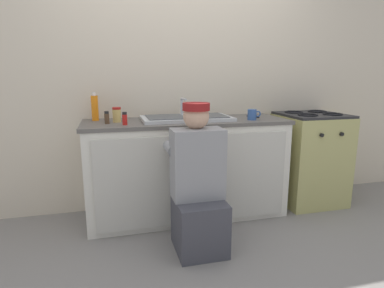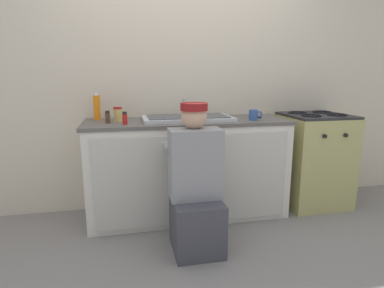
{
  "view_description": "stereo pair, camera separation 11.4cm",
  "coord_description": "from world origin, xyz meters",
  "px_view_note": "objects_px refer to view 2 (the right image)",
  "views": [
    {
      "loc": [
        -0.67,
        -2.5,
        1.3
      ],
      "look_at": [
        0.0,
        0.1,
        0.72
      ],
      "focal_mm": 30.0,
      "sensor_mm": 36.0,
      "label": 1
    },
    {
      "loc": [
        -0.56,
        -2.52,
        1.3
      ],
      "look_at": [
        0.0,
        0.1,
        0.72
      ],
      "focal_mm": 30.0,
      "sensor_mm": 36.0,
      "label": 2
    }
  ],
  "objects_px": {
    "stove_range": "(313,159)",
    "coffee_mug": "(254,115)",
    "sink_double_basin": "(187,118)",
    "cell_phone": "(255,117)",
    "spice_bottle_pepper": "(108,117)",
    "soap_bottle_orange": "(97,107)",
    "condiment_jar": "(118,114)",
    "spice_bottle_red": "(125,118)",
    "plumber_person": "(196,190)"
  },
  "relations": [
    {
      "from": "plumber_person",
      "to": "cell_phone",
      "type": "bearing_deg",
      "value": 41.94
    },
    {
      "from": "plumber_person",
      "to": "cell_phone",
      "type": "distance_m",
      "value": 1.08
    },
    {
      "from": "condiment_jar",
      "to": "soap_bottle_orange",
      "type": "height_order",
      "value": "soap_bottle_orange"
    },
    {
      "from": "plumber_person",
      "to": "spice_bottle_pepper",
      "type": "distance_m",
      "value": 0.98
    },
    {
      "from": "coffee_mug",
      "to": "spice_bottle_red",
      "type": "bearing_deg",
      "value": -178.85
    },
    {
      "from": "sink_double_basin",
      "to": "stove_range",
      "type": "bearing_deg",
      "value": -0.1
    },
    {
      "from": "plumber_person",
      "to": "spice_bottle_red",
      "type": "distance_m",
      "value": 0.83
    },
    {
      "from": "coffee_mug",
      "to": "soap_bottle_orange",
      "type": "height_order",
      "value": "soap_bottle_orange"
    },
    {
      "from": "sink_double_basin",
      "to": "condiment_jar",
      "type": "height_order",
      "value": "sink_double_basin"
    },
    {
      "from": "stove_range",
      "to": "sink_double_basin",
      "type": "bearing_deg",
      "value": 179.9
    },
    {
      "from": "stove_range",
      "to": "spice_bottle_red",
      "type": "distance_m",
      "value": 1.93
    },
    {
      "from": "soap_bottle_orange",
      "to": "stove_range",
      "type": "bearing_deg",
      "value": -4.53
    },
    {
      "from": "stove_range",
      "to": "condiment_jar",
      "type": "height_order",
      "value": "condiment_jar"
    },
    {
      "from": "condiment_jar",
      "to": "plumber_person",
      "type": "bearing_deg",
      "value": -49.0
    },
    {
      "from": "spice_bottle_pepper",
      "to": "condiment_jar",
      "type": "distance_m",
      "value": 0.11
    },
    {
      "from": "sink_double_basin",
      "to": "cell_phone",
      "type": "xyz_separation_m",
      "value": [
        0.67,
        0.04,
        -0.01
      ]
    },
    {
      "from": "sink_double_basin",
      "to": "coffee_mug",
      "type": "bearing_deg",
      "value": -14.11
    },
    {
      "from": "spice_bottle_pepper",
      "to": "condiment_jar",
      "type": "bearing_deg",
      "value": 42.67
    },
    {
      "from": "stove_range",
      "to": "cell_phone",
      "type": "xyz_separation_m",
      "value": [
        -0.63,
        0.04,
        0.45
      ]
    },
    {
      "from": "soap_bottle_orange",
      "to": "plumber_person",
      "type": "bearing_deg",
      "value": -46.92
    },
    {
      "from": "plumber_person",
      "to": "spice_bottle_pepper",
      "type": "xyz_separation_m",
      "value": [
        -0.63,
        0.56,
        0.49
      ]
    },
    {
      "from": "spice_bottle_pepper",
      "to": "coffee_mug",
      "type": "bearing_deg",
      "value": -3.66
    },
    {
      "from": "spice_bottle_red",
      "to": "soap_bottle_orange",
      "type": "distance_m",
      "value": 0.41
    },
    {
      "from": "plumber_person",
      "to": "soap_bottle_orange",
      "type": "xyz_separation_m",
      "value": [
        -0.73,
        0.78,
        0.56
      ]
    },
    {
      "from": "spice_bottle_pepper",
      "to": "cell_phone",
      "type": "height_order",
      "value": "spice_bottle_pepper"
    },
    {
      "from": "stove_range",
      "to": "coffee_mug",
      "type": "distance_m",
      "value": 0.88
    },
    {
      "from": "stove_range",
      "to": "coffee_mug",
      "type": "xyz_separation_m",
      "value": [
        -0.72,
        -0.14,
        0.49
      ]
    },
    {
      "from": "stove_range",
      "to": "plumber_person",
      "type": "bearing_deg",
      "value": -155.61
    },
    {
      "from": "stove_range",
      "to": "condiment_jar",
      "type": "bearing_deg",
      "value": 179.56
    },
    {
      "from": "plumber_person",
      "to": "coffee_mug",
      "type": "height_order",
      "value": "plumber_person"
    },
    {
      "from": "plumber_person",
      "to": "spice_bottle_pepper",
      "type": "height_order",
      "value": "plumber_person"
    },
    {
      "from": "spice_bottle_pepper",
      "to": "coffee_mug",
      "type": "xyz_separation_m",
      "value": [
        1.27,
        -0.08,
        -0.0
      ]
    },
    {
      "from": "condiment_jar",
      "to": "spice_bottle_red",
      "type": "height_order",
      "value": "condiment_jar"
    },
    {
      "from": "spice_bottle_pepper",
      "to": "soap_bottle_orange",
      "type": "bearing_deg",
      "value": 113.71
    },
    {
      "from": "coffee_mug",
      "to": "spice_bottle_pepper",
      "type": "bearing_deg",
      "value": 176.34
    },
    {
      "from": "condiment_jar",
      "to": "spice_bottle_red",
      "type": "bearing_deg",
      "value": -72.38
    },
    {
      "from": "cell_phone",
      "to": "condiment_jar",
      "type": "height_order",
      "value": "condiment_jar"
    },
    {
      "from": "soap_bottle_orange",
      "to": "coffee_mug",
      "type": "bearing_deg",
      "value": -12.69
    },
    {
      "from": "stove_range",
      "to": "coffee_mug",
      "type": "height_order",
      "value": "coffee_mug"
    },
    {
      "from": "cell_phone",
      "to": "condiment_jar",
      "type": "distance_m",
      "value": 1.28
    },
    {
      "from": "soap_bottle_orange",
      "to": "spice_bottle_pepper",
      "type": "bearing_deg",
      "value": -66.29
    },
    {
      "from": "plumber_person",
      "to": "spice_bottle_red",
      "type": "xyz_separation_m",
      "value": [
        -0.49,
        0.45,
        0.49
      ]
    },
    {
      "from": "stove_range",
      "to": "spice_bottle_red",
      "type": "xyz_separation_m",
      "value": [
        -1.85,
        -0.17,
        0.49
      ]
    },
    {
      "from": "sink_double_basin",
      "to": "cell_phone",
      "type": "bearing_deg",
      "value": 3.08
    },
    {
      "from": "soap_bottle_orange",
      "to": "sink_double_basin",
      "type": "bearing_deg",
      "value": -11.65
    },
    {
      "from": "condiment_jar",
      "to": "coffee_mug",
      "type": "relative_size",
      "value": 1.02
    },
    {
      "from": "sink_double_basin",
      "to": "soap_bottle_orange",
      "type": "height_order",
      "value": "soap_bottle_orange"
    },
    {
      "from": "soap_bottle_orange",
      "to": "condiment_jar",
      "type": "bearing_deg",
      "value": -39.54
    },
    {
      "from": "sink_double_basin",
      "to": "coffee_mug",
      "type": "distance_m",
      "value": 0.6
    },
    {
      "from": "spice_bottle_red",
      "to": "coffee_mug",
      "type": "bearing_deg",
      "value": 1.15
    }
  ]
}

